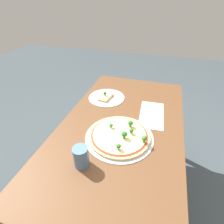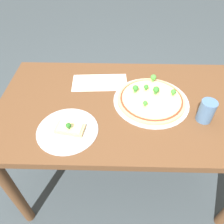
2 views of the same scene
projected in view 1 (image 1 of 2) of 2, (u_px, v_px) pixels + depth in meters
The scene contains 6 objects.
ground_plane at pixel (119, 190), 1.54m from camera, with size 8.00×8.00×0.00m, color #3D474C.
dining_table at pixel (121, 136), 1.17m from camera, with size 1.37×0.75×0.75m.
pizza_tray_whole at pixel (120, 136), 1.00m from camera, with size 0.39×0.39×0.07m.
pizza_tray_slice at pixel (106, 97), 1.37m from camera, with size 0.28×0.28×0.06m.
drinking_cup at pixel (81, 157), 0.82m from camera, with size 0.07×0.07×0.11m, color #4C7099.
paper_menu at pixel (152, 114), 1.19m from camera, with size 0.31×0.16×0.00m, color white.
Camera 1 is at (0.84, 0.19, 1.45)m, focal length 28.00 mm.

